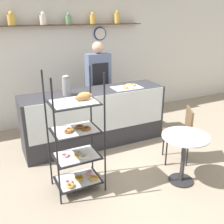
{
  "coord_description": "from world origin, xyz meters",
  "views": [
    {
      "loc": [
        -1.62,
        -2.95,
        2.25
      ],
      "look_at": [
        0.0,
        0.38,
        0.85
      ],
      "focal_mm": 42.0,
      "sensor_mm": 36.0,
      "label": 1
    }
  ],
  "objects": [
    {
      "name": "pastry_rack",
      "position": [
        -0.7,
        -0.04,
        0.72
      ],
      "size": [
        0.64,
        0.48,
        1.62
      ],
      "color": "black",
      "rests_on": "ground_plane"
    },
    {
      "name": "display_counter",
      "position": [
        0.0,
        1.08,
        0.5
      ],
      "size": [
        2.53,
        0.65,
        1.0
      ],
      "color": "#333338",
      "rests_on": "ground_plane"
    },
    {
      "name": "person_worker",
      "position": [
        0.31,
        1.63,
        0.97
      ],
      "size": [
        0.46,
        0.23,
        1.77
      ],
      "color": "#282833",
      "rests_on": "ground_plane"
    },
    {
      "name": "cafe_chair",
      "position": [
        1.0,
        -0.08,
        0.55
      ],
      "size": [
        0.52,
        0.52,
        0.89
      ],
      "rotation": [
        0.0,
        0.0,
        4.22
      ],
      "color": "black",
      "rests_on": "ground_plane"
    },
    {
      "name": "ground_plane",
      "position": [
        0.0,
        0.0,
        0.0
      ],
      "size": [
        14.0,
        14.0,
        0.0
      ],
      "primitive_type": "plane",
      "color": "gray"
    },
    {
      "name": "cafe_table",
      "position": [
        0.65,
        -0.54,
        0.54
      ],
      "size": [
        0.64,
        0.64,
        0.72
      ],
      "color": "#262628",
      "rests_on": "ground_plane"
    },
    {
      "name": "coffee_carafe",
      "position": [
        -0.49,
        1.05,
        1.16
      ],
      "size": [
        0.13,
        0.13,
        0.33
      ],
      "color": "gray",
      "rests_on": "display_counter"
    },
    {
      "name": "back_wall",
      "position": [
        0.0,
        2.45,
        1.36
      ],
      "size": [
        10.0,
        0.3,
        2.7
      ],
      "color": "white",
      "rests_on": "ground_plane"
    },
    {
      "name": "donut_tray_counter",
      "position": [
        0.62,
        0.99,
        1.02
      ],
      "size": [
        0.52,
        0.33,
        0.05
      ],
      "color": "white",
      "rests_on": "display_counter"
    }
  ]
}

